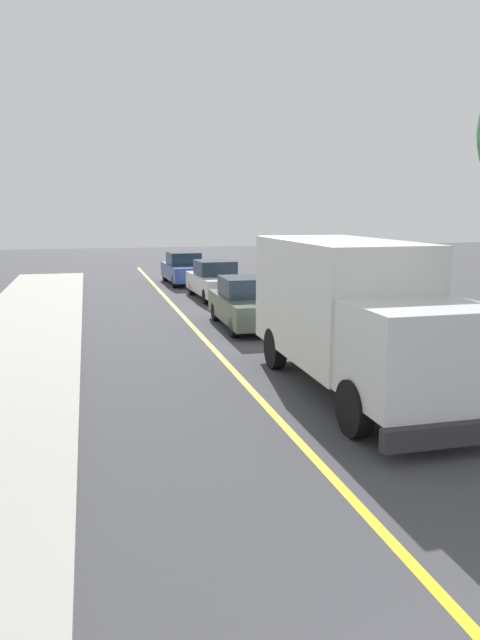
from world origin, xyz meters
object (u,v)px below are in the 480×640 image
Objects in this scene: parked_car_near at (247,304)px; stop_sign at (435,293)px; parked_van_across at (399,319)px; parked_car_mid at (216,281)px; box_truck at (350,309)px; parked_car_far at (184,269)px.

stop_sign is (3.17, -5.92, 1.06)m from parked_car_near.
parked_van_across is 1.68× the size of stop_sign.
parked_car_near is 6.59m from parked_car_mid.
stop_sign reaches higher than parked_car_near.
box_truck is 13.72m from parked_car_mid.
parked_car_near is at bearing -89.37° from parked_car_far.
parked_car_far is at bearing 95.20° from parked_car_mid.
stop_sign is (2.82, 1.18, 0.09)m from box_truck.
parked_car_far is at bearing 91.41° from box_truck.
box_truck reaches higher than parked_car_far.
stop_sign is at bearing -77.40° from parked_car_mid.
parked_car_far is 18.37m from stop_sign.
stop_sign is (3.30, -18.04, 1.06)m from parked_car_far.
stop_sign is at bearing -79.64° from parked_car_far.
stop_sign is at bearing 22.67° from box_truck.
parked_car_far is 1.00× the size of parked_van_across.
stop_sign is at bearing -61.87° from parked_car_near.
parked_van_across is at bearing 82.28° from stop_sign.
box_truck is 2.72× the size of stop_sign.
parked_car_near and parked_car_mid have the same top height.
parked_car_far is (-0.47, 19.22, -0.97)m from box_truck.
parked_car_far is 1.68× the size of stop_sign.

